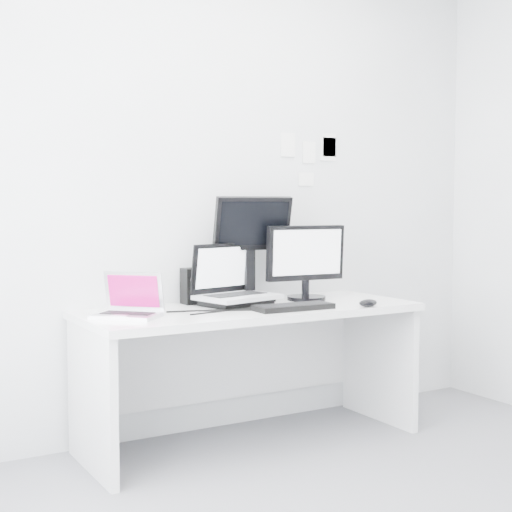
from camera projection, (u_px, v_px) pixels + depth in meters
name	position (u px, v px, depth m)	size (l,w,h in m)	color
back_wall	(220.00, 190.00, 4.23)	(3.60, 3.60, 0.00)	silver
desk	(251.00, 375.00, 3.99)	(1.80, 0.70, 0.73)	white
macbook	(126.00, 294.00, 3.58)	(0.30, 0.23, 0.23)	silver
speaker	(192.00, 286.00, 4.08)	(0.10, 0.10, 0.19)	black
dell_laptop	(238.00, 274.00, 4.01)	(0.41, 0.32, 0.34)	silver
rear_monitor	(251.00, 247.00, 4.19)	(0.44, 0.16, 0.60)	black
samsung_monitor	(306.00, 261.00, 4.24)	(0.48, 0.22, 0.44)	black
keyboard	(294.00, 307.00, 3.86)	(0.42, 0.15, 0.03)	black
mouse	(368.00, 303.00, 3.97)	(0.12, 0.08, 0.04)	black
wall_note_0	(288.00, 145.00, 4.43)	(0.10, 0.00, 0.14)	white
wall_note_1	(309.00, 152.00, 4.51)	(0.09, 0.00, 0.13)	white
wall_note_2	(329.00, 145.00, 4.58)	(0.10, 0.00, 0.14)	white
wall_note_3	(306.00, 179.00, 4.51)	(0.11, 0.00, 0.08)	white
wall_note_4	(328.00, 149.00, 4.57)	(0.11, 0.00, 0.14)	white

